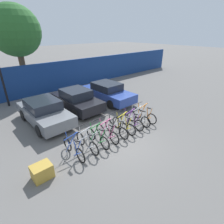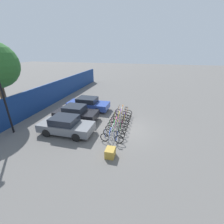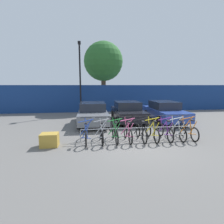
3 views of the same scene
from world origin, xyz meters
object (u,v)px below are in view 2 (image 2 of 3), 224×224
Objects in this scene: car_grey at (66,125)px; cargo_crate at (110,153)px; lamp_post at (2,91)px; bicycle_silver at (114,133)px; bicycle_orange at (124,112)px; bicycle_pink at (117,126)px; bike_rack at (117,121)px; bicycle_yellow at (120,120)px; bicycle_green at (116,129)px; bicycle_purple at (121,117)px; bicycle_blue at (112,138)px; bicycle_black at (119,122)px; bicycle_white at (122,114)px; car_black at (76,113)px; car_blue at (88,104)px.

cargo_crate is (-1.87, -4.05, -0.42)m from car_grey.
lamp_post is (-0.93, 4.20, 2.72)m from car_grey.
bicycle_silver is 8.62m from lamp_post.
bicycle_pink is at bearing 179.05° from bicycle_orange.
bicycle_yellow reaches higher than bike_rack.
bicycle_green is 0.59m from bicycle_pink.
car_grey is at bearing 105.35° from bicycle_green.
bicycle_yellow is (2.35, 0.00, 0.00)m from bicycle_silver.
bicycle_purple is at bearing 179.05° from bicycle_orange.
bicycle_blue is 1.52m from cargo_crate.
bicycle_purple is at bearing -1.64° from bicycle_pink.
bicycle_pink is 3.38m from cargo_crate.
bicycle_green is 1.00× the size of bicycle_pink.
bicycle_silver is 0.41× the size of car_grey.
cargo_crate is (-5.14, -0.28, -0.10)m from bicycle_purple.
bicycle_purple is (1.25, -0.15, -0.13)m from bike_rack.
bike_rack is 0.66m from bicycle_yellow.
bicycle_silver is 1.00× the size of bicycle_green.
bike_rack is 7.63× the size of cargo_crate.
bicycle_pink and bicycle_black have the same top height.
bicycle_yellow is at bearing -65.81° from lamp_post.
lamp_post reaches higher than bicycle_white.
bicycle_green and bicycle_orange have the same top height.
bicycle_black reaches higher than bike_rack.
car_black is at bearing 84.59° from bike_rack.
car_black reaches higher than bicycle_silver.
lamp_post is (-1.84, 7.97, 3.03)m from bicycle_green.
bicycle_white is at bearing -0.35° from bicycle_silver.
bicycle_orange is at bearing -64.02° from car_black.
bicycle_white and bicycle_orange have the same top height.
car_black reaches higher than cargo_crate.
bicycle_orange reaches higher than bike_rack.
car_blue is (4.09, 3.98, 0.31)m from bicycle_green.
lamp_post reaches higher than bicycle_blue.
bicycle_pink is 4.26m from car_black.
bicycle_yellow is 0.43× the size of car_black.
bicycle_silver and bicycle_black have the same top height.
car_grey is 0.69× the size of lamp_post.
car_blue is at bearing 80.94° from bicycle_orange.
bicycle_white is at bearing 0.39° from bicycle_blue.
car_black is at bearing 46.06° from cargo_crate.
bicycle_yellow is (3.03, 0.00, 0.00)m from bicycle_blue.
bicycle_white reaches higher than bike_rack.
bicycle_silver is 2.44× the size of cargo_crate.
bike_rack is 1.35× the size of car_black.
car_blue is at bearing 56.96° from bicycle_yellow.
bicycle_purple is at bearing -62.17° from lamp_post.
bicycle_silver is 0.43× the size of car_black.
bike_rack is at bearing 4.59° from bicycle_silver.
car_blue reaches higher than bicycle_purple.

